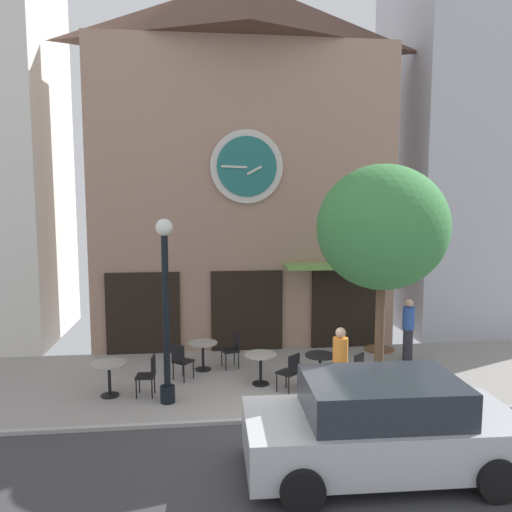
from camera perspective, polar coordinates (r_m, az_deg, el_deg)
ground_plane at (r=9.39m, az=3.56°, el=-21.12°), size 24.15×11.64×0.13m
clock_building at (r=15.26m, az=-1.50°, el=10.92°), size 8.75×3.63×10.67m
neighbor_building_right at (r=19.25m, az=24.13°, el=16.70°), size 5.66×4.84×15.82m
street_lamp at (r=10.70m, az=-10.25°, el=-6.18°), size 0.36×0.36×3.93m
street_tree at (r=10.70m, az=14.25°, el=3.11°), size 2.75×2.47×5.05m
cafe_table_center_left at (r=11.71m, az=-16.41°, el=-12.50°), size 0.79×0.79×0.76m
cafe_table_near_door at (r=12.95m, az=-6.08°, el=-10.62°), size 0.74×0.74×0.72m
cafe_table_rightmost at (r=11.93m, az=0.53°, el=-12.01°), size 0.77×0.77×0.73m
cafe_table_near_curb at (r=12.01m, az=7.32°, el=-12.06°), size 0.71×0.71×0.72m
cafe_table_leftmost at (r=12.67m, az=13.82°, el=-11.13°), size 0.72×0.72×0.74m
cafe_chair_by_entrance at (r=13.09m, az=-2.63°, el=-10.36°), size 0.49×0.49×0.90m
cafe_chair_facing_wall at (r=11.70m, az=11.24°, el=-12.56°), size 0.57×0.57×0.90m
cafe_chair_near_tree at (r=12.31m, az=-8.58°, el=-11.54°), size 0.56×0.56×0.90m
cafe_chair_outer at (r=11.53m, az=-12.11°, el=-12.88°), size 0.43×0.43×0.90m
cafe_chair_right_end at (r=11.47m, az=3.94°, el=-12.84°), size 0.56×0.56×0.90m
pedestrian_blue at (r=14.16m, az=16.98°, el=-7.93°), size 0.35×0.35×1.67m
pedestrian_orange at (r=10.87m, az=9.57°, el=-12.17°), size 0.44×0.44×1.67m
parked_car_silver at (r=8.56m, az=14.07°, el=-18.34°), size 4.34×2.10×1.55m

